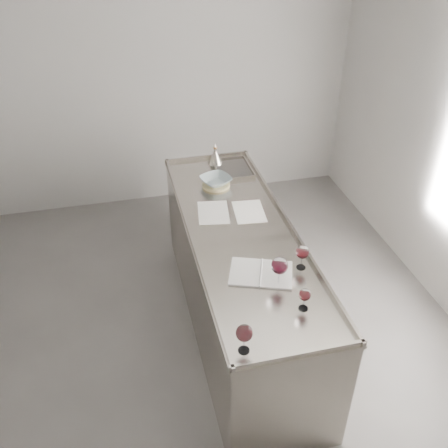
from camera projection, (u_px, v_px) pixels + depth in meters
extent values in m
cube|color=#514E4C|center=(185.00, 364.00, 3.80)|extent=(4.50, 5.00, 0.02)
cube|color=#9C9A97|center=(137.00, 78.00, 5.02)|extent=(4.50, 0.02, 2.80)
cube|color=gray|center=(240.00, 282.00, 3.87)|extent=(0.75, 2.40, 0.92)
cube|color=gray|center=(241.00, 232.00, 3.61)|extent=(0.77, 2.42, 0.02)
cube|color=gray|center=(299.00, 355.00, 2.64)|extent=(0.77, 0.02, 0.03)
cube|color=gray|center=(207.00, 157.00, 4.55)|extent=(0.77, 0.02, 0.03)
cube|color=gray|center=(191.00, 236.00, 3.52)|extent=(0.02, 2.42, 0.03)
cube|color=gray|center=(289.00, 223.00, 3.66)|extent=(0.02, 2.42, 0.03)
cube|color=#595654|center=(233.00, 170.00, 4.38)|extent=(0.30, 0.38, 0.01)
cylinder|color=white|center=(244.00, 350.00, 2.68)|extent=(0.06, 0.06, 0.00)
cylinder|color=white|center=(244.00, 344.00, 2.65)|extent=(0.01, 0.01, 0.09)
ellipsoid|color=white|center=(244.00, 333.00, 2.61)|extent=(0.09, 0.09, 0.10)
cylinder|color=#32060A|center=(244.00, 336.00, 2.62)|extent=(0.07, 0.07, 0.02)
cylinder|color=white|center=(278.00, 284.00, 3.12)|extent=(0.07, 0.07, 0.00)
cylinder|color=white|center=(279.00, 278.00, 3.09)|extent=(0.01, 0.01, 0.10)
ellipsoid|color=white|center=(280.00, 266.00, 3.03)|extent=(0.11, 0.11, 0.11)
cylinder|color=#390713|center=(279.00, 269.00, 3.05)|extent=(0.08, 0.08, 0.02)
cylinder|color=white|center=(301.00, 267.00, 3.26)|extent=(0.06, 0.06, 0.00)
cylinder|color=white|center=(301.00, 262.00, 3.23)|extent=(0.01, 0.01, 0.08)
ellipsoid|color=white|center=(303.00, 252.00, 3.19)|extent=(0.09, 0.09, 0.09)
cylinder|color=#37070B|center=(302.00, 254.00, 3.20)|extent=(0.06, 0.06, 0.02)
cylinder|color=white|center=(303.00, 308.00, 2.94)|extent=(0.06, 0.06, 0.00)
cylinder|color=white|center=(304.00, 303.00, 2.92)|extent=(0.01, 0.01, 0.07)
ellipsoid|color=white|center=(305.00, 295.00, 2.88)|extent=(0.07, 0.07, 0.08)
cylinder|color=#37070A|center=(305.00, 297.00, 2.89)|extent=(0.05, 0.05, 0.02)
cube|color=silver|center=(245.00, 272.00, 3.21)|extent=(0.28, 0.33, 0.01)
cube|color=silver|center=(277.00, 274.00, 3.19)|extent=(0.28, 0.33, 0.01)
cylinder|color=white|center=(261.00, 272.00, 3.20)|extent=(0.11, 0.26, 0.01)
cube|color=white|center=(249.00, 211.00, 3.81)|extent=(0.26, 0.34, 0.00)
cube|color=silver|center=(213.00, 212.00, 3.80)|extent=(0.28, 0.36, 0.00)
cylinder|color=tan|center=(216.00, 185.00, 4.14)|extent=(0.27, 0.27, 0.02)
imported|color=gray|center=(216.00, 180.00, 4.11)|extent=(0.31, 0.31, 0.06)
cone|color=#AEA89B|center=(215.00, 157.00, 4.45)|extent=(0.14, 0.14, 0.12)
cylinder|color=#AEA89B|center=(215.00, 150.00, 4.40)|extent=(0.03, 0.03, 0.03)
cylinder|color=#AC722F|center=(215.00, 148.00, 4.39)|extent=(0.03, 0.03, 0.01)
cone|color=#AEA89B|center=(215.00, 145.00, 4.38)|extent=(0.02, 0.02, 0.04)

